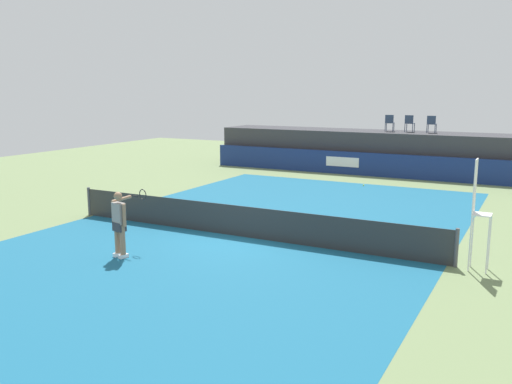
{
  "coord_description": "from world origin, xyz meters",
  "views": [
    {
      "loc": [
        7.92,
        -13.96,
        4.38
      ],
      "look_at": [
        -0.54,
        2.0,
        1.0
      ],
      "focal_mm": 38.26,
      "sensor_mm": 36.0,
      "label": 1
    }
  ],
  "objects": [
    {
      "name": "ground_plane",
      "position": [
        0.0,
        3.0,
        0.0
      ],
      "size": [
        48.0,
        48.0,
        0.0
      ],
      "primitive_type": "plane",
      "color": "#6B7F51"
    },
    {
      "name": "court_inner",
      "position": [
        0.0,
        0.0,
        0.0
      ],
      "size": [
        12.0,
        22.0,
        0.0
      ],
      "primitive_type": "cube",
      "color": "#16597A",
      "rests_on": "ground"
    },
    {
      "name": "sponsor_wall",
      "position": [
        -0.01,
        13.5,
        0.6
      ],
      "size": [
        18.0,
        0.22,
        1.2
      ],
      "color": "navy",
      "rests_on": "ground"
    },
    {
      "name": "spectator_platform",
      "position": [
        0.0,
        15.3,
        1.1
      ],
      "size": [
        18.0,
        2.8,
        2.2
      ],
      "primitive_type": "cube",
      "color": "#38383D",
      "rests_on": "ground"
    },
    {
      "name": "spectator_chair_far_left",
      "position": [
        0.5,
        15.32,
        2.69
      ],
      "size": [
        0.48,
        0.48,
        0.89
      ],
      "color": "#2D3D56",
      "rests_on": "spectator_platform"
    },
    {
      "name": "spectator_chair_left",
      "position": [
        1.52,
        15.44,
        2.69
      ],
      "size": [
        0.45,
        0.45,
        0.89
      ],
      "color": "#2D3D56",
      "rests_on": "spectator_platform"
    },
    {
      "name": "spectator_chair_center",
      "position": [
        2.68,
        15.33,
        2.69
      ],
      "size": [
        0.45,
        0.45,
        0.89
      ],
      "color": "#2D3D56",
      "rests_on": "spectator_platform"
    },
    {
      "name": "umpire_chair",
      "position": [
        6.62,
        0.0,
        1.59
      ],
      "size": [
        0.44,
        0.44,
        2.76
      ],
      "color": "white",
      "rests_on": "ground"
    },
    {
      "name": "tennis_net",
      "position": [
        0.0,
        0.0,
        0.47
      ],
      "size": [
        12.4,
        0.02,
        0.95
      ],
      "primitive_type": "cube",
      "color": "#2D2D2D",
      "rests_on": "ground"
    },
    {
      "name": "net_post_near",
      "position": [
        -6.2,
        0.0,
        0.5
      ],
      "size": [
        0.1,
        0.1,
        1.0
      ],
      "primitive_type": "cylinder",
      "color": "#4C4C51",
      "rests_on": "ground"
    },
    {
      "name": "net_post_far",
      "position": [
        6.2,
        0.0,
        0.5
      ],
      "size": [
        0.1,
        0.1,
        1.0
      ],
      "primitive_type": "cylinder",
      "color": "#4C4C51",
      "rests_on": "ground"
    },
    {
      "name": "tennis_player",
      "position": [
        -1.81,
        -3.28,
        0.96
      ],
      "size": [
        0.56,
        1.22,
        1.77
      ],
      "color": "white",
      "rests_on": "court_inner"
    },
    {
      "name": "tennis_ball",
      "position": [
        0.66,
        10.41,
        0.04
      ],
      "size": [
        0.07,
        0.07,
        0.07
      ],
      "primitive_type": "sphere",
      "color": "#D8EA33",
      "rests_on": "court_inner"
    }
  ]
}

